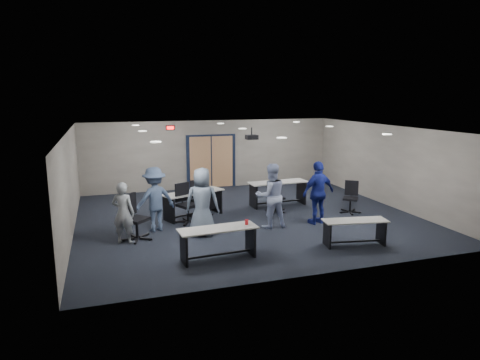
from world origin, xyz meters
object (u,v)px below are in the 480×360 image
object	(u,v)px
person_back	(155,199)
table_back_right	(278,189)
table_front_right	(355,228)
chair_back_b	(201,200)
table_back_left	(193,200)
person_gray	(123,213)
person_lightblue	(271,196)
chair_back_a	(188,204)
person_plaid	(202,202)
table_front_left	(218,238)
chair_loose_right	(351,197)
person_navy	(318,193)
chair_loose_left	(136,217)
chair_back_c	(276,197)

from	to	relation	value
person_back	table_back_right	bearing A→B (deg)	-176.08
table_front_right	chair_back_b	distance (m)	4.73
table_back_left	table_back_right	world-z (taller)	table_back_left
table_back_left	person_gray	bearing A→B (deg)	-162.50
table_back_right	person_lightblue	bearing A→B (deg)	-119.93
person_back	person_lightblue	bearing A→B (deg)	152.03
table_back_right	chair_back_a	bearing A→B (deg)	-164.09
person_plaid	person_lightblue	bearing A→B (deg)	-157.20
person_gray	person_lightblue	distance (m)	4.01
chair_back_b	table_front_left	bearing A→B (deg)	-105.70
table_front_right	person_back	bearing A→B (deg)	159.17
person_plaid	table_back_right	bearing A→B (deg)	-124.04
person_gray	person_lightblue	size ratio (longest dim) A/B	0.86
chair_loose_right	person_gray	world-z (taller)	person_gray
chair_loose_right	person_plaid	size ratio (longest dim) A/B	0.55
table_front_right	person_navy	size ratio (longest dim) A/B	0.91
table_front_left	person_gray	world-z (taller)	person_gray
chair_loose_right	person_navy	world-z (taller)	person_navy
table_front_left	person_back	bearing A→B (deg)	110.22
chair_loose_right	chair_back_a	bearing A→B (deg)	-148.06
table_front_left	chair_loose_right	xyz separation A→B (m)	(4.99, 2.46, 0.00)
table_front_left	table_back_left	world-z (taller)	table_back_left
chair_back_b	chair_loose_left	xyz separation A→B (m)	(-2.02, -1.50, 0.03)
table_back_right	chair_loose_left	bearing A→B (deg)	-158.34
chair_loose_left	person_back	bearing A→B (deg)	7.39
chair_back_a	person_gray	distance (m)	2.23
table_front_right	person_plaid	xyz separation A→B (m)	(-3.43, 1.90, 0.47)
table_front_right	person_lightblue	size ratio (longest dim) A/B	0.91
chair_back_b	person_gray	xyz separation A→B (m)	(-2.35, -1.65, 0.22)
table_back_right	person_plaid	bearing A→B (deg)	-145.89
chair_back_b	person_back	world-z (taller)	person_back
table_front_right	table_back_left	xyz separation A→B (m)	(-3.30, 3.71, 0.10)
chair_back_a	chair_back_c	world-z (taller)	chair_back_a
table_back_left	chair_back_b	distance (m)	0.25
person_plaid	person_back	size ratio (longest dim) A/B	1.03
table_back_left	person_navy	world-z (taller)	person_navy
chair_back_c	person_back	bearing A→B (deg)	178.31
table_front_left	chair_back_b	size ratio (longest dim) A/B	1.62
chair_loose_right	table_back_right	bearing A→B (deg)	176.18
table_front_right	table_back_right	distance (m)	4.23
table_front_left	table_front_right	distance (m)	3.46
chair_back_c	table_front_left	bearing A→B (deg)	-143.15
table_front_right	chair_back_a	size ratio (longest dim) A/B	1.42
table_front_left	table_front_right	world-z (taller)	table_front_left
table_front_left	person_gray	distance (m)	2.66
chair_back_c	chair_loose_left	bearing A→B (deg)	-175.44
table_front_right	table_back_right	size ratio (longest dim) A/B	0.81
chair_back_a	chair_back_b	bearing A→B (deg)	15.08
person_navy	person_back	bearing A→B (deg)	-21.29
person_lightblue	chair_loose_left	bearing A→B (deg)	0.21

